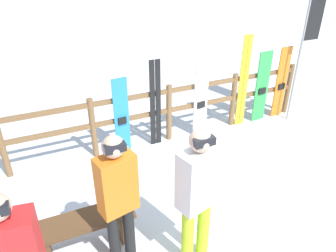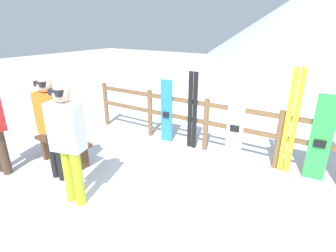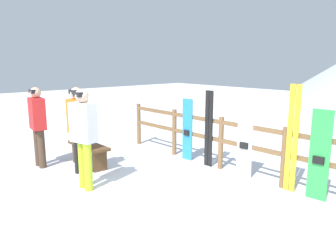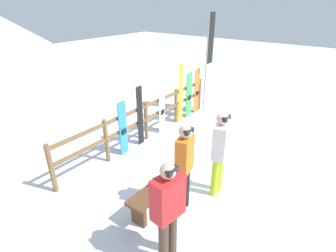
{
  "view_description": "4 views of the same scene",
  "coord_description": "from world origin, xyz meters",
  "px_view_note": "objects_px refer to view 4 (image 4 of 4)",
  "views": [
    {
      "loc": [
        -2.17,
        -2.64,
        3.19
      ],
      "look_at": [
        -0.47,
        1.15,
        0.88
      ],
      "focal_mm": 35.0,
      "sensor_mm": 36.0,
      "label": 1
    },
    {
      "loc": [
        1.97,
        -2.38,
        2.39
      ],
      "look_at": [
        -0.29,
        1.19,
        0.77
      ],
      "focal_mm": 28.0,
      "sensor_mm": 36.0,
      "label": 2
    },
    {
      "loc": [
        4.06,
        -2.91,
        2.15
      ],
      "look_at": [
        -0.53,
        1.19,
        0.93
      ],
      "focal_mm": 35.0,
      "sensor_mm": 36.0,
      "label": 3
    },
    {
      "loc": [
        -4.72,
        -2.16,
        3.47
      ],
      "look_at": [
        -0.33,
        1.17,
        0.8
      ],
      "focal_mm": 28.0,
      "sensor_mm": 36.0,
      "label": 4
    }
  ],
  "objects_px": {
    "ski_pair_black": "(140,116)",
    "snowboard_white": "(162,110)",
    "person_red": "(168,207)",
    "snowboard_orange": "(197,91)",
    "snowboard_blue": "(123,129)",
    "snowboard_green": "(189,95)",
    "person_orange": "(184,162)",
    "person_white": "(220,149)",
    "rental_flag": "(209,51)",
    "ski_pair_yellow": "(181,94)",
    "bench": "(155,194)"
  },
  "relations": [
    {
      "from": "person_red",
      "to": "rental_flag",
      "type": "xyz_separation_m",
      "value": [
        5.26,
        2.39,
        1.08
      ]
    },
    {
      "from": "ski_pair_black",
      "to": "ski_pair_yellow",
      "type": "height_order",
      "value": "ski_pair_yellow"
    },
    {
      "from": "snowboard_white",
      "to": "ski_pair_yellow",
      "type": "relative_size",
      "value": 0.76
    },
    {
      "from": "person_orange",
      "to": "snowboard_green",
      "type": "height_order",
      "value": "person_orange"
    },
    {
      "from": "person_red",
      "to": "snowboard_blue",
      "type": "height_order",
      "value": "person_red"
    },
    {
      "from": "snowboard_blue",
      "to": "ski_pair_yellow",
      "type": "relative_size",
      "value": 0.75
    },
    {
      "from": "snowboard_white",
      "to": "snowboard_green",
      "type": "distance_m",
      "value": 1.38
    },
    {
      "from": "person_white",
      "to": "snowboard_white",
      "type": "xyz_separation_m",
      "value": [
        1.45,
        2.51,
        -0.32
      ]
    },
    {
      "from": "snowboard_blue",
      "to": "snowboard_orange",
      "type": "relative_size",
      "value": 0.92
    },
    {
      "from": "ski_pair_black",
      "to": "snowboard_green",
      "type": "xyz_separation_m",
      "value": [
        2.27,
        -0.0,
        -0.07
      ]
    },
    {
      "from": "person_white",
      "to": "snowboard_blue",
      "type": "relative_size",
      "value": 1.26
    },
    {
      "from": "snowboard_blue",
      "to": "snowboard_orange",
      "type": "height_order",
      "value": "snowboard_orange"
    },
    {
      "from": "snowboard_white",
      "to": "snowboard_blue",
      "type": "bearing_deg",
      "value": -180.0
    },
    {
      "from": "ski_pair_black",
      "to": "snowboard_white",
      "type": "height_order",
      "value": "ski_pair_black"
    },
    {
      "from": "snowboard_green",
      "to": "person_white",
      "type": "bearing_deg",
      "value": -138.46
    },
    {
      "from": "person_red",
      "to": "ski_pair_yellow",
      "type": "xyz_separation_m",
      "value": [
        4.1,
        2.62,
        -0.05
      ]
    },
    {
      "from": "ski_pair_yellow",
      "to": "snowboard_green",
      "type": "height_order",
      "value": "ski_pair_yellow"
    },
    {
      "from": "snowboard_blue",
      "to": "snowboard_green",
      "type": "xyz_separation_m",
      "value": [
        2.88,
        0.0,
        0.04
      ]
    },
    {
      "from": "person_orange",
      "to": "ski_pair_yellow",
      "type": "distance_m",
      "value": 3.84
    },
    {
      "from": "person_white",
      "to": "person_red",
      "type": "bearing_deg",
      "value": -176.18
    },
    {
      "from": "bench",
      "to": "person_white",
      "type": "distance_m",
      "value": 1.44
    },
    {
      "from": "snowboard_green",
      "to": "rental_flag",
      "type": "xyz_separation_m",
      "value": [
        0.7,
        -0.23,
        1.31
      ]
    },
    {
      "from": "person_white",
      "to": "snowboard_green",
      "type": "height_order",
      "value": "person_white"
    },
    {
      "from": "ski_pair_black",
      "to": "snowboard_white",
      "type": "distance_m",
      "value": 0.9
    },
    {
      "from": "ski_pair_black",
      "to": "rental_flag",
      "type": "bearing_deg",
      "value": -4.45
    },
    {
      "from": "person_orange",
      "to": "snowboard_white",
      "type": "bearing_deg",
      "value": 45.31
    },
    {
      "from": "person_white",
      "to": "person_red",
      "type": "distance_m",
      "value": 1.74
    },
    {
      "from": "rental_flag",
      "to": "bench",
      "type": "bearing_deg",
      "value": -160.68
    },
    {
      "from": "ski_pair_yellow",
      "to": "rental_flag",
      "type": "bearing_deg",
      "value": -11.25
    },
    {
      "from": "person_orange",
      "to": "snowboard_green",
      "type": "relative_size",
      "value": 1.17
    },
    {
      "from": "snowboard_blue",
      "to": "ski_pair_black",
      "type": "height_order",
      "value": "ski_pair_black"
    },
    {
      "from": "snowboard_blue",
      "to": "person_white",
      "type": "bearing_deg",
      "value": -88.75
    },
    {
      "from": "snowboard_white",
      "to": "rental_flag",
      "type": "height_order",
      "value": "rental_flag"
    },
    {
      "from": "snowboard_green",
      "to": "snowboard_orange",
      "type": "distance_m",
      "value": 0.48
    },
    {
      "from": "snowboard_blue",
      "to": "person_red",
      "type": "bearing_deg",
      "value": -122.65
    },
    {
      "from": "bench",
      "to": "ski_pair_black",
      "type": "distance_m",
      "value": 2.52
    },
    {
      "from": "person_white",
      "to": "rental_flag",
      "type": "bearing_deg",
      "value": 32.83
    },
    {
      "from": "snowboard_white",
      "to": "ski_pair_yellow",
      "type": "bearing_deg",
      "value": 0.22
    },
    {
      "from": "bench",
      "to": "person_red",
      "type": "distance_m",
      "value": 1.17
    },
    {
      "from": "person_white",
      "to": "snowboard_blue",
      "type": "bearing_deg",
      "value": 91.25
    },
    {
      "from": "ski_pair_black",
      "to": "snowboard_green",
      "type": "relative_size",
      "value": 1.1
    },
    {
      "from": "person_white",
      "to": "snowboard_green",
      "type": "xyz_separation_m",
      "value": [
        2.83,
        2.51,
        -0.28
      ]
    },
    {
      "from": "bench",
      "to": "snowboard_blue",
      "type": "xyz_separation_m",
      "value": [
        1.04,
        1.85,
        0.34
      ]
    },
    {
      "from": "person_white",
      "to": "snowboard_green",
      "type": "bearing_deg",
      "value": 41.54
    },
    {
      "from": "person_red",
      "to": "snowboard_white",
      "type": "relative_size",
      "value": 1.2
    },
    {
      "from": "snowboard_orange",
      "to": "person_white",
      "type": "bearing_deg",
      "value": -142.88
    },
    {
      "from": "person_red",
      "to": "snowboard_orange",
      "type": "bearing_deg",
      "value": 27.46
    },
    {
      "from": "person_red",
      "to": "ski_pair_black",
      "type": "distance_m",
      "value": 3.49
    },
    {
      "from": "person_red",
      "to": "snowboard_white",
      "type": "bearing_deg",
      "value": 39.46
    },
    {
      "from": "person_white",
      "to": "snowboard_orange",
      "type": "xyz_separation_m",
      "value": [
        3.31,
        2.51,
        -0.27
      ]
    }
  ]
}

